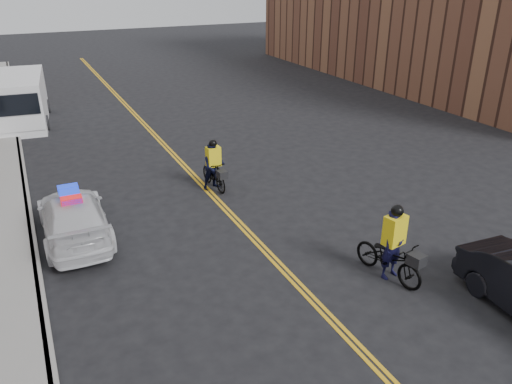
{
  "coord_description": "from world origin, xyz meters",
  "views": [
    {
      "loc": [
        -5.61,
        -9.93,
        7.46
      ],
      "look_at": [
        0.29,
        2.37,
        1.3
      ],
      "focal_mm": 35.0,
      "sensor_mm": 36.0,
      "label": 1
    }
  ],
  "objects": [
    {
      "name": "cyclist_near",
      "position": [
        2.39,
        -1.43,
        0.72
      ],
      "size": [
        1.13,
        2.22,
        2.07
      ],
      "rotation": [
        0.0,
        0.0,
        0.19
      ],
      "color": "black",
      "rests_on": "ground"
    },
    {
      "name": "cargo_van",
      "position": [
        -5.52,
        17.96,
        1.21
      ],
      "size": [
        2.7,
        6.08,
        2.47
      ],
      "rotation": [
        0.0,
        0.0,
        -0.1
      ],
      "color": "white",
      "rests_on": "ground"
    },
    {
      "name": "center_line_left",
      "position": [
        -0.08,
        8.0,
        0.01
      ],
      "size": [
        0.1,
        60.0,
        0.01
      ],
      "primitive_type": "cube",
      "color": "gold",
      "rests_on": "ground"
    },
    {
      "name": "center_line_right",
      "position": [
        0.08,
        8.0,
        0.01
      ],
      "size": [
        0.1,
        60.0,
        0.01
      ],
      "primitive_type": "cube",
      "color": "gold",
      "rests_on": "ground"
    },
    {
      "name": "curb",
      "position": [
        -6.0,
        8.0,
        0.07
      ],
      "size": [
        0.2,
        60.0,
        0.15
      ],
      "primitive_type": "cube",
      "color": "#989590",
      "rests_on": "ground"
    },
    {
      "name": "ground",
      "position": [
        0.0,
        0.0,
        0.0
      ],
      "size": [
        120.0,
        120.0,
        0.0
      ],
      "primitive_type": "plane",
      "color": "black",
      "rests_on": "ground"
    },
    {
      "name": "cyclist_far",
      "position": [
        0.31,
        5.95,
        0.74
      ],
      "size": [
        0.88,
        1.89,
        1.88
      ],
      "rotation": [
        0.0,
        0.0,
        0.08
      ],
      "color": "black",
      "rests_on": "ground"
    },
    {
      "name": "police_cruiser",
      "position": [
        -4.79,
        4.34,
        0.68
      ],
      "size": [
        1.92,
        4.64,
        1.5
      ],
      "rotation": [
        0.0,
        0.0,
        3.13
      ],
      "color": "white",
      "rests_on": "ground"
    }
  ]
}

